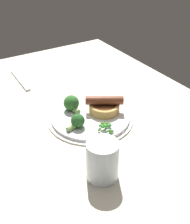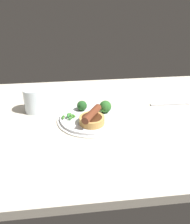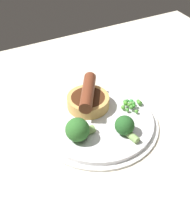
% 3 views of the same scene
% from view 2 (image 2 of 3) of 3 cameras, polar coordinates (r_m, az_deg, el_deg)
% --- Properties ---
extents(dining_table, '(1.10, 0.80, 0.03)m').
position_cam_2_polar(dining_table, '(0.95, 0.99, -2.24)').
color(dining_table, beige).
rests_on(dining_table, ground).
extents(dinner_plate, '(0.25, 0.25, 0.01)m').
position_cam_2_polar(dinner_plate, '(0.93, -0.99, -1.52)').
color(dinner_plate, silver).
rests_on(dinner_plate, dining_table).
extents(sausage_pudding, '(0.09, 0.11, 0.05)m').
position_cam_2_polar(sausage_pudding, '(0.88, -0.72, -1.47)').
color(sausage_pudding, tan).
rests_on(sausage_pudding, dinner_plate).
extents(pea_pile, '(0.05, 0.05, 0.02)m').
position_cam_2_polar(pea_pile, '(0.92, -5.93, -0.87)').
color(pea_pile, '#4A8A2F').
rests_on(pea_pile, dinner_plate).
extents(broccoli_floret_near, '(0.04, 0.06, 0.04)m').
position_cam_2_polar(broccoli_floret_near, '(0.97, -3.03, 1.46)').
color(broccoli_floret_near, '#235623').
rests_on(broccoli_floret_near, dinner_plate).
extents(broccoli_floret_far, '(0.06, 0.05, 0.05)m').
position_cam_2_polar(broccoli_floret_far, '(0.95, 2.30, 1.19)').
color(broccoli_floret_far, '#2D6628').
rests_on(broccoli_floret_far, dinner_plate).
extents(fork, '(0.18, 0.02, 0.01)m').
position_cam_2_polar(fork, '(1.10, 17.15, 1.78)').
color(fork, silver).
rests_on(fork, dining_table).
extents(drinking_glass, '(0.07, 0.07, 0.10)m').
position_cam_2_polar(drinking_glass, '(1.00, -13.87, 2.58)').
color(drinking_glass, silver).
rests_on(drinking_glass, dining_table).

